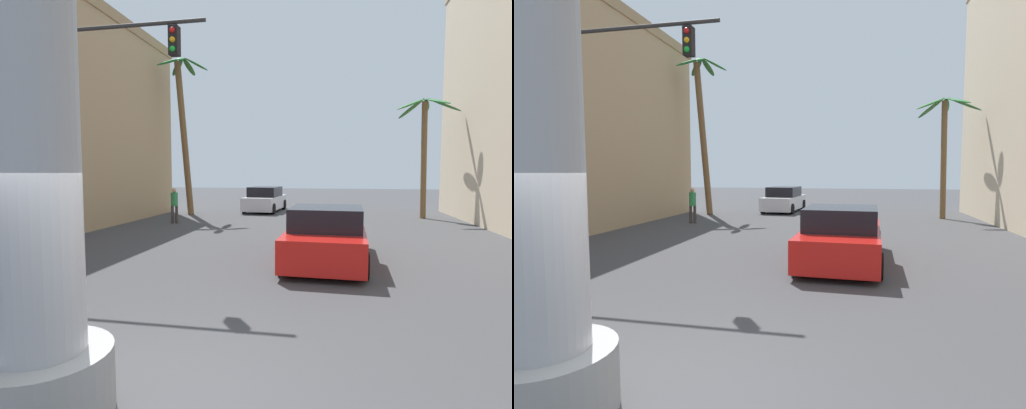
% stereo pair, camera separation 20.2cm
% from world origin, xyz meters
% --- Properties ---
extents(ground_plane, '(93.85, 93.85, 0.00)m').
position_xyz_m(ground_plane, '(0.00, 10.00, 0.00)').
color(ground_plane, '#424244').
extents(traffic_light_mast, '(5.41, 0.32, 6.25)m').
position_xyz_m(traffic_light_mast, '(-4.90, 5.76, 4.40)').
color(traffic_light_mast, '#333333').
rests_on(traffic_light_mast, ground).
extents(car_lead, '(2.30, 5.09, 1.56)m').
position_xyz_m(car_lead, '(1.73, 7.48, 0.70)').
color(car_lead, black).
rests_on(car_lead, ground).
extents(car_far, '(2.26, 4.80, 1.56)m').
position_xyz_m(car_far, '(-2.43, 21.23, 0.74)').
color(car_far, black).
rests_on(car_far, ground).
extents(palm_tree_far_left, '(2.78, 2.92, 8.95)m').
position_xyz_m(palm_tree_far_left, '(-6.67, 18.26, 5.30)').
color(palm_tree_far_left, brown).
rests_on(palm_tree_far_left, ground).
extents(palm_tree_far_right, '(3.41, 3.42, 6.44)m').
position_xyz_m(palm_tree_far_right, '(6.56, 19.06, 4.32)').
color(palm_tree_far_right, brown).
rests_on(palm_tree_far_right, ground).
extents(pedestrian_far_left, '(0.44, 0.44, 1.73)m').
position_xyz_m(pedestrian_far_left, '(-5.72, 14.44, 1.01)').
color(pedestrian_far_left, '#3F3833').
rests_on(pedestrian_far_left, ground).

